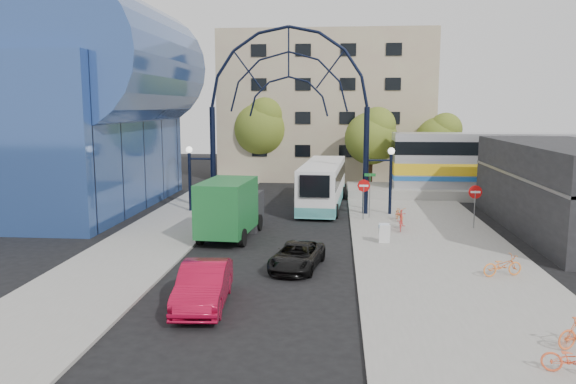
# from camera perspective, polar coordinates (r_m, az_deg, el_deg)

# --- Properties ---
(ground) EXTENTS (120.00, 120.00, 0.00)m
(ground) POSITION_cam_1_polar(r_m,az_deg,el_deg) (23.57, -2.93, -8.67)
(ground) COLOR black
(ground) RESTS_ON ground
(sidewalk_east) EXTENTS (8.00, 56.00, 0.12)m
(sidewalk_east) POSITION_cam_1_polar(r_m,az_deg,el_deg) (27.61, 15.06, -6.23)
(sidewalk_east) COLOR gray
(sidewalk_east) RESTS_ON ground
(plaza_west) EXTENTS (5.00, 50.00, 0.12)m
(plaza_west) POSITION_cam_1_polar(r_m,az_deg,el_deg) (30.68, -13.50, -4.68)
(plaza_west) COLOR gray
(plaza_west) RESTS_ON ground
(gateway_arch) EXTENTS (13.64, 0.44, 12.10)m
(gateway_arch) POSITION_cam_1_polar(r_m,az_deg,el_deg) (36.44, 0.07, 11.10)
(gateway_arch) COLOR black
(gateway_arch) RESTS_ON ground
(stop_sign) EXTENTS (0.80, 0.07, 2.50)m
(stop_sign) POSITION_cam_1_polar(r_m,az_deg,el_deg) (34.68, 7.70, 0.26)
(stop_sign) COLOR slate
(stop_sign) RESTS_ON sidewalk_east
(do_not_enter_sign) EXTENTS (0.76, 0.07, 2.48)m
(do_not_enter_sign) POSITION_cam_1_polar(r_m,az_deg,el_deg) (33.59, 18.48, -0.41)
(do_not_enter_sign) COLOR slate
(do_not_enter_sign) RESTS_ON sidewalk_east
(street_name_sign) EXTENTS (0.70, 0.70, 2.80)m
(street_name_sign) POSITION_cam_1_polar(r_m,az_deg,el_deg) (35.28, 8.31, 0.62)
(street_name_sign) COLOR slate
(street_name_sign) RESTS_ON sidewalk_east
(sandwich_board) EXTENTS (0.55, 0.61, 0.99)m
(sandwich_board) POSITION_cam_1_polar(r_m,az_deg,el_deg) (29.05, 9.76, -3.94)
(sandwich_board) COLOR white
(sandwich_board) RESTS_ON sidewalk_east
(transit_hall) EXTENTS (16.50, 18.00, 14.50)m
(transit_hall) POSITION_cam_1_polar(r_m,az_deg,el_deg) (41.60, -21.51, 7.64)
(transit_hall) COLOR #2E4C8F
(transit_hall) RESTS_ON ground
(commercial_block_east) EXTENTS (6.00, 16.00, 5.00)m
(commercial_block_east) POSITION_cam_1_polar(r_m,az_deg,el_deg) (35.03, 26.50, 0.35)
(commercial_block_east) COLOR black
(commercial_block_east) RESTS_ON ground
(apartment_block) EXTENTS (20.00, 12.10, 14.00)m
(apartment_block) POSITION_cam_1_polar(r_m,az_deg,el_deg) (57.26, 3.93, 8.65)
(apartment_block) COLOR tan
(apartment_block) RESTS_ON ground
(train_platform) EXTENTS (32.00, 5.00, 0.80)m
(train_platform) POSITION_cam_1_polar(r_m,az_deg,el_deg) (47.83, 25.60, -0.13)
(train_platform) COLOR gray
(train_platform) RESTS_ON ground
(train_car) EXTENTS (25.10, 3.05, 4.20)m
(train_car) POSITION_cam_1_polar(r_m,az_deg,el_deg) (47.55, 25.80, 2.85)
(train_car) COLOR #B7B7BC
(train_car) RESTS_ON train_platform
(tree_north_a) EXTENTS (4.48, 4.48, 7.00)m
(tree_north_a) POSITION_cam_1_polar(r_m,az_deg,el_deg) (48.35, 8.59, 5.72)
(tree_north_a) COLOR #382314
(tree_north_a) RESTS_ON ground
(tree_north_b) EXTENTS (5.12, 5.12, 8.00)m
(tree_north_b) POSITION_cam_1_polar(r_m,az_deg,el_deg) (52.70, -2.65, 6.77)
(tree_north_b) COLOR #382314
(tree_north_b) RESTS_ON ground
(tree_north_c) EXTENTS (4.16, 4.16, 6.50)m
(tree_north_c) POSITION_cam_1_polar(r_m,az_deg,el_deg) (51.07, 15.21, 5.30)
(tree_north_c) COLOR #382314
(tree_north_c) RESTS_ON ground
(city_bus) EXTENTS (3.25, 11.49, 3.12)m
(city_bus) POSITION_cam_1_polar(r_m,az_deg,el_deg) (39.68, 3.57, 0.86)
(city_bus) COLOR white
(city_bus) RESTS_ON ground
(green_truck) EXTENTS (2.85, 6.51, 3.20)m
(green_truck) POSITION_cam_1_polar(r_m,az_deg,el_deg) (30.44, -5.77, -1.63)
(green_truck) COLOR black
(green_truck) RESTS_ON ground
(black_suv) EXTENTS (2.52, 4.30, 1.12)m
(black_suv) POSITION_cam_1_polar(r_m,az_deg,el_deg) (24.63, 0.92, -6.53)
(black_suv) COLOR black
(black_suv) RESTS_ON ground
(red_sedan) EXTENTS (1.96, 4.72, 1.52)m
(red_sedan) POSITION_cam_1_polar(r_m,az_deg,el_deg) (20.36, -8.59, -9.35)
(red_sedan) COLOR maroon
(red_sedan) RESTS_ON ground
(bike_near_a) EXTENTS (0.79, 1.68, 0.85)m
(bike_near_a) POSITION_cam_1_polar(r_m,az_deg,el_deg) (34.90, 11.25, -2.18)
(bike_near_a) COLOR orange
(bike_near_a) RESTS_ON sidewalk_east
(bike_near_b) EXTENTS (0.77, 1.88, 1.10)m
(bike_near_b) POSITION_cam_1_polar(r_m,az_deg,el_deg) (32.29, 11.41, -2.84)
(bike_near_b) COLOR red
(bike_near_b) RESTS_ON sidewalk_east
(bike_far_a) EXTENTS (1.81, 1.07, 0.90)m
(bike_far_a) POSITION_cam_1_polar(r_m,az_deg,el_deg) (24.83, 20.95, -6.98)
(bike_far_a) COLOR orange
(bike_far_a) RESTS_ON sidewalk_east
(bike_far_c) EXTENTS (1.69, 1.07, 0.84)m
(bike_far_c) POSITION_cam_1_polar(r_m,az_deg,el_deg) (16.86, 27.09, -14.95)
(bike_far_c) COLOR #F75D31
(bike_far_c) RESTS_ON sidewalk_east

